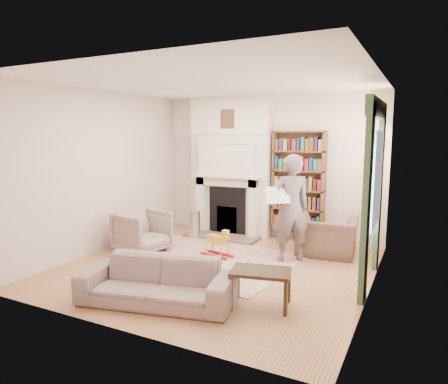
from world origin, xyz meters
The scene contains 25 objects.
floor centered at (0.00, 0.00, 0.00)m, with size 4.50×4.50×0.00m, color brown.
ceiling centered at (0.00, 0.00, 2.80)m, with size 4.50×4.50×0.00m, color white.
wall_back centered at (0.00, 2.25, 1.40)m, with size 4.50×4.50×0.00m, color beige.
wall_front centered at (0.00, -2.25, 1.40)m, with size 4.50×4.50×0.00m, color beige.
wall_left centered at (-2.25, 0.00, 1.40)m, with size 4.50×4.50×0.00m, color beige.
wall_right centered at (2.25, 0.00, 1.40)m, with size 4.50×4.50×0.00m, color beige.
fireplace centered at (-0.75, 2.05, 1.39)m, with size 1.70×0.58×2.80m.
bookcase centered at (0.65, 2.12, 1.18)m, with size 1.00×0.24×1.85m, color brown.
window centered at (2.23, 0.40, 1.45)m, with size 0.02×0.90×1.30m, color silver.
curtain_left centered at (2.20, -0.30, 1.20)m, with size 0.07×0.32×2.40m, color #2B432D.
curtain_right centered at (2.20, 1.10, 1.20)m, with size 0.07×0.32×2.40m, color #2B432D.
pelmet centered at (2.19, 0.40, 2.38)m, with size 0.09×1.70×0.24m, color #2B432D.
wall_sconce centered at (2.03, 1.50, 1.90)m, with size 0.20×0.24×0.24m, color gold, non-canonical shape.
rug centered at (-0.33, 0.28, 0.01)m, with size 2.80×2.15×0.01m, color beige.
armchair_reading centered at (1.36, 1.41, 0.33)m, with size 1.00×0.88×0.65m, color #492E26.
armchair_left centered at (-1.53, 0.12, 0.36)m, with size 0.77×0.79×0.72m, color #A8A08A.
sofa centered at (-0.03, -1.51, 0.27)m, with size 1.87×0.73×0.55m, color gray.
man_reading centered at (0.91, 0.81, 0.87)m, with size 0.64×0.42×1.74m, color #62524E.
newspaper centered at (0.76, 0.61, 1.10)m, with size 0.39×0.02×0.27m, color white.
coffee_table centered at (1.13, -1.03, 0.23)m, with size 0.70×0.45×0.45m, color #312011, non-canonical shape.
paraffin_heater centered at (-1.23, 1.37, 0.28)m, with size 0.24×0.24×0.55m, color #B3B5BB.
rocking_horse centered at (-0.24, 0.46, 0.25)m, with size 0.56×0.22×0.49m, color gold, non-canonical shape.
board_game centered at (-0.20, 0.00, 0.03)m, with size 0.39×0.39×0.03m, color gold.
game_box_lid centered at (-1.04, -0.05, 0.04)m, with size 0.33×0.22×0.06m, color red.
comic_annuals centered at (0.29, -0.49, 0.02)m, with size 0.69×0.34×0.02m.
Camera 1 is at (2.80, -5.29, 2.05)m, focal length 32.00 mm.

